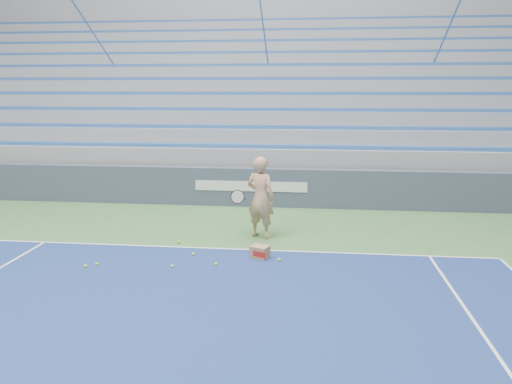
{
  "coord_description": "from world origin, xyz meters",
  "views": [
    {
      "loc": [
        1.7,
        1.95,
        3.37
      ],
      "look_at": [
        0.52,
        12.38,
        1.15
      ],
      "focal_mm": 35.0,
      "sensor_mm": 36.0,
      "label": 1
    }
  ],
  "objects": [
    {
      "name": "tennis_ball_6",
      "position": [
        0.72,
        11.64,
        0.03
      ],
      "size": [
        0.07,
        0.07,
        0.07
      ],
      "primitive_type": "sphere",
      "color": "#C0E72F",
      "rests_on": "ground"
    },
    {
      "name": "tennis_ball_7",
      "position": [
        -0.88,
        10.67,
        0.03
      ],
      "size": [
        0.07,
        0.07,
        0.07
      ],
      "primitive_type": "sphere",
      "color": "#C0E72F",
      "rests_on": "ground"
    },
    {
      "name": "tennis_ball_4",
      "position": [
        -2.36,
        10.63,
        0.03
      ],
      "size": [
        0.07,
        0.07,
        0.07
      ],
      "primitive_type": "sphere",
      "color": "#C0E72F",
      "rests_on": "ground"
    },
    {
      "name": "tennis_ball_2",
      "position": [
        1.11,
        11.26,
        0.03
      ],
      "size": [
        0.07,
        0.07,
        0.07
      ],
      "primitive_type": "sphere",
      "color": "#C0E72F",
      "rests_on": "ground"
    },
    {
      "name": "tennis_ball_5",
      "position": [
        -2.52,
        10.49,
        0.03
      ],
      "size": [
        0.07,
        0.07,
        0.07
      ],
      "primitive_type": "sphere",
      "color": "#C0E72F",
      "rests_on": "ground"
    },
    {
      "name": "tennis_player",
      "position": [
        0.58,
        12.84,
        0.93
      ],
      "size": [
        1.0,
        0.95,
        1.86
      ],
      "color": "tan",
      "rests_on": "ground"
    },
    {
      "name": "tennis_ball_0",
      "position": [
        -0.08,
        10.88,
        0.03
      ],
      "size": [
        0.07,
        0.07,
        0.07
      ],
      "primitive_type": "sphere",
      "color": "#C0E72F",
      "rests_on": "ground"
    },
    {
      "name": "ball_box",
      "position": [
        0.71,
        11.4,
        0.13
      ],
      "size": [
        0.42,
        0.38,
        0.26
      ],
      "color": "#9F774D",
      "rests_on": "ground"
    },
    {
      "name": "sponsor_barrier",
      "position": [
        0.0,
        15.88,
        0.55
      ],
      "size": [
        30.0,
        0.32,
        1.1
      ],
      "color": "#3B455B",
      "rests_on": "ground"
    },
    {
      "name": "tennis_ball_1",
      "position": [
        -0.66,
        11.41,
        0.03
      ],
      "size": [
        0.07,
        0.07,
        0.07
      ],
      "primitive_type": "sphere",
      "color": "#C0E72F",
      "rests_on": "ground"
    },
    {
      "name": "bleachers",
      "position": [
        0.0,
        21.6,
        2.36
      ],
      "size": [
        31.0,
        9.15,
        7.3
      ],
      "color": "gray",
      "rests_on": "ground"
    },
    {
      "name": "tennis_ball_3",
      "position": [
        -1.16,
        12.18,
        0.03
      ],
      "size": [
        0.07,
        0.07,
        0.07
      ],
      "primitive_type": "sphere",
      "color": "#C0E72F",
      "rests_on": "ground"
    }
  ]
}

